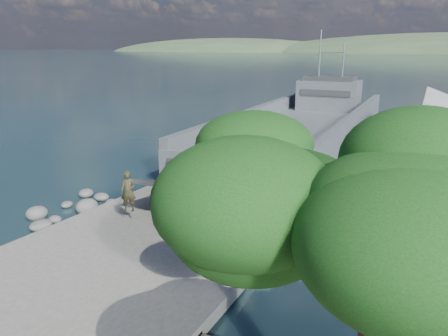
% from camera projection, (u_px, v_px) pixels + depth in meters
% --- Properties ---
extents(ground, '(1400.00, 1400.00, 0.00)m').
position_uv_depth(ground, '(169.00, 237.00, 20.35)').
color(ground, '#163036').
rests_on(ground, ground).
extents(boat_ramp, '(10.00, 18.00, 0.50)m').
position_uv_depth(boat_ramp, '(156.00, 241.00, 19.41)').
color(boat_ramp, slate).
rests_on(boat_ramp, ground).
extents(shoreline_rocks, '(3.20, 5.60, 0.90)m').
position_uv_depth(shoreline_rocks, '(75.00, 213.00, 23.34)').
color(shoreline_rocks, '#585855').
rests_on(shoreline_rocks, ground).
extents(landing_craft, '(9.48, 37.29, 11.06)m').
position_uv_depth(landing_craft, '(301.00, 135.00, 39.07)').
color(landing_craft, '#4D545B').
rests_on(landing_craft, ground).
extents(military_truck, '(4.88, 8.87, 3.95)m').
position_uv_depth(military_truck, '(239.00, 167.00, 22.90)').
color(military_truck, black).
rests_on(military_truck, boat_ramp).
extents(soldier, '(0.86, 0.73, 2.00)m').
position_uv_depth(soldier, '(129.00, 199.00, 21.04)').
color(soldier, '#20331C').
rests_on(soldier, boat_ramp).
extents(overhang_tree, '(8.33, 7.68, 7.57)m').
position_uv_depth(overhang_tree, '(361.00, 194.00, 7.86)').
color(overhang_tree, '#321B14').
rests_on(overhang_tree, ground).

